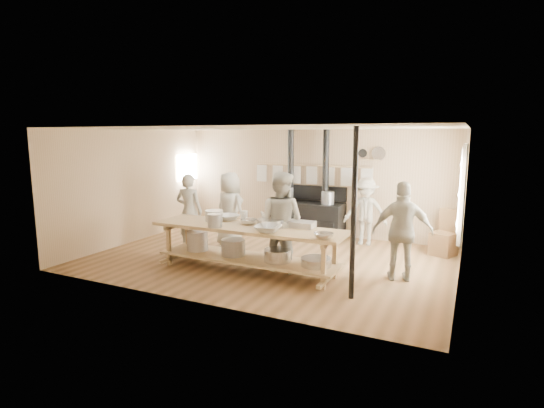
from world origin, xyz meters
name	(u,v)px	position (x,y,z in m)	size (l,w,h in m)	color
ground	(269,259)	(0.00, 0.00, 0.00)	(7.00, 7.00, 0.00)	brown
room_shell	(269,179)	(0.00, 0.00, 1.62)	(7.00, 7.00, 7.00)	tan
window_right	(463,191)	(3.47, 0.60, 1.50)	(0.09, 1.50, 1.65)	beige
left_opening	(187,167)	(-3.45, 2.00, 1.60)	(0.00, 0.90, 0.90)	white
stove	(307,216)	(-0.01, 2.12, 0.52)	(1.90, 0.75, 2.60)	black
towel_rail	(311,172)	(0.00, 2.40, 1.56)	(3.00, 0.04, 0.47)	tan
back_wall_shelf	(372,155)	(1.46, 2.43, 2.00)	(0.63, 0.14, 0.32)	tan
prep_table	(247,244)	(-0.01, -0.90, 0.52)	(3.60, 0.90, 0.85)	tan
support_post	(354,215)	(2.05, -1.35, 1.30)	(0.08, 0.08, 2.60)	black
cook_far_left	(189,211)	(-1.95, 0.01, 0.82)	(0.60, 0.39, 1.65)	#A6A593
cook_left	(281,221)	(0.49, -0.52, 0.91)	(0.89, 0.69, 1.82)	#A6A593
cook_center	(230,210)	(-1.19, 0.47, 0.84)	(0.82, 0.53, 1.67)	#A6A593
cook_right	(403,231)	(2.60, -0.17, 0.86)	(1.00, 0.42, 1.71)	#A6A593
cook_by_window	(366,212)	(1.48, 1.95, 0.76)	(0.99, 0.57, 1.53)	#A6A593
chair	(444,242)	(3.16, 1.79, 0.28)	(0.59, 0.59, 0.95)	brown
bowl_white_a	(228,217)	(-0.61, -0.57, 0.90)	(0.41, 0.41, 0.10)	silver
bowl_steel_a	(249,222)	(-0.05, -0.76, 0.90)	(0.31, 0.31, 0.10)	silver
bowl_white_b	(268,229)	(0.54, -1.16, 0.91)	(0.46, 0.46, 0.11)	silver
bowl_steel_b	(324,236)	(1.55, -1.23, 0.90)	(0.32, 0.32, 0.10)	silver
roasting_pan	(301,224)	(0.91, -0.57, 0.90)	(0.47, 0.32, 0.11)	#B2B2B7
mixing_bowl_large	(271,223)	(0.43, -0.83, 0.93)	(0.47, 0.47, 0.15)	silver
bucket_galv	(215,221)	(-0.48, -1.22, 0.97)	(0.26, 0.26, 0.24)	gray
deep_bowl_enamel	(214,216)	(-0.77, -0.79, 0.96)	(0.34, 0.34, 0.21)	silver
pitcher	(244,216)	(-0.25, -0.57, 0.95)	(0.13, 0.13, 0.21)	silver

